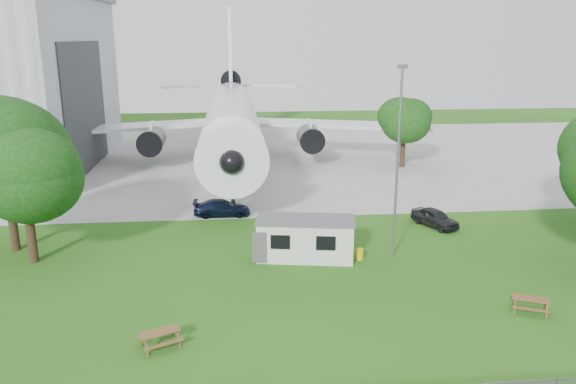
{
  "coord_description": "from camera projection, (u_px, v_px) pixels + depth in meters",
  "views": [
    {
      "loc": [
        -1.84,
        -26.8,
        13.66
      ],
      "look_at": [
        1.58,
        8.0,
        4.0
      ],
      "focal_mm": 35.0,
      "sensor_mm": 36.0,
      "label": 1
    }
  ],
  "objects": [
    {
      "name": "ground",
      "position": [
        273.0,
        306.0,
        29.52
      ],
      "size": [
        160.0,
        160.0,
        0.0
      ],
      "primitive_type": "plane",
      "color": "#35761C"
    },
    {
      "name": "concrete_apron",
      "position": [
        250.0,
        157.0,
        65.97
      ],
      "size": [
        120.0,
        46.0,
        0.03
      ],
      "primitive_type": "cube",
      "color": "#B7B7B2",
      "rests_on": "ground"
    },
    {
      "name": "airliner",
      "position": [
        231.0,
        115.0,
        62.32
      ],
      "size": [
        46.36,
        47.73,
        17.69
      ],
      "color": "white",
      "rests_on": "ground"
    },
    {
      "name": "site_cabin",
      "position": [
        306.0,
        238.0,
        35.67
      ],
      "size": [
        6.94,
        3.72,
        2.62
      ],
      "color": "silver",
      "rests_on": "ground"
    },
    {
      "name": "picnic_west",
      "position": [
        161.0,
        346.0,
        25.68
      ],
      "size": [
        2.27,
        2.13,
        0.76
      ],
      "primitive_type": null,
      "rotation": [
        0.0,
        0.0,
        0.45
      ],
      "color": "olive",
      "rests_on": "ground"
    },
    {
      "name": "picnic_east",
      "position": [
        529.0,
        312.0,
        28.94
      ],
      "size": [
        2.25,
        2.1,
        0.76
      ],
      "primitive_type": null,
      "rotation": [
        0.0,
        0.0,
        -0.42
      ],
      "color": "olive",
      "rests_on": "ground"
    },
    {
      "name": "lamp_mast",
      "position": [
        397.0,
        166.0,
        34.64
      ],
      "size": [
        0.16,
        0.16,
        12.0
      ],
      "primitive_type": "cylinder",
      "color": "slate",
      "rests_on": "ground"
    },
    {
      "name": "tree_west_big",
      "position": [
        3.0,
        152.0,
        35.58
      ],
      "size": [
        9.19,
        9.19,
        11.22
      ],
      "color": "#382619",
      "rests_on": "ground"
    },
    {
      "name": "tree_west_small",
      "position": [
        24.0,
        176.0,
        33.89
      ],
      "size": [
        6.67,
        6.67,
        8.92
      ],
      "color": "#382619",
      "rests_on": "ground"
    },
    {
      "name": "tree_far_apron",
      "position": [
        404.0,
        119.0,
        59.84
      ],
      "size": [
        6.06,
        6.06,
        8.25
      ],
      "color": "#382619",
      "rests_on": "ground"
    },
    {
      "name": "car_ne_hatch",
      "position": [
        435.0,
        218.0,
        41.81
      ],
      "size": [
        3.14,
        4.2,
        1.33
      ],
      "primitive_type": "imported",
      "rotation": [
        0.0,
        0.0,
        0.46
      ],
      "color": "black",
      "rests_on": "ground"
    },
    {
      "name": "car_apron_van",
      "position": [
        222.0,
        208.0,
        44.27
      ],
      "size": [
        4.45,
        1.84,
        1.28
      ],
      "primitive_type": "imported",
      "rotation": [
        0.0,
        0.0,
        1.56
      ],
      "color": "black",
      "rests_on": "ground"
    }
  ]
}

